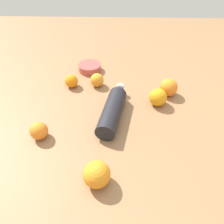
% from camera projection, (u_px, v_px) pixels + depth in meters
% --- Properties ---
extents(ground_plane, '(2.40, 2.40, 0.00)m').
position_uv_depth(ground_plane, '(114.00, 122.00, 0.86)').
color(ground_plane, olive).
extents(water_bottle, '(0.30, 0.13, 0.07)m').
position_uv_depth(water_bottle, '(113.00, 108.00, 0.87)').
color(water_bottle, black).
rests_on(water_bottle, ground_plane).
extents(orange_0, '(0.07, 0.07, 0.07)m').
position_uv_depth(orange_0, '(158.00, 97.00, 0.92)').
color(orange_0, orange).
rests_on(orange_0, ground_plane).
extents(orange_1, '(0.06, 0.06, 0.06)m').
position_uv_depth(orange_1, '(71.00, 81.00, 1.02)').
color(orange_1, orange).
rests_on(orange_1, ground_plane).
extents(orange_2, '(0.06, 0.06, 0.06)m').
position_uv_depth(orange_2, '(39.00, 131.00, 0.78)').
color(orange_2, orange).
rests_on(orange_2, ground_plane).
extents(orange_3, '(0.06, 0.06, 0.06)m').
position_uv_depth(orange_3, '(97.00, 80.00, 1.03)').
color(orange_3, orange).
rests_on(orange_3, ground_plane).
extents(orange_4, '(0.08, 0.08, 0.08)m').
position_uv_depth(orange_4, '(169.00, 87.00, 0.97)').
color(orange_4, orange).
rests_on(orange_4, ground_plane).
extents(orange_5, '(0.08, 0.08, 0.08)m').
position_uv_depth(orange_5, '(97.00, 174.00, 0.64)').
color(orange_5, orange).
rests_on(orange_5, ground_plane).
extents(ceramic_bowl, '(0.12, 0.12, 0.04)m').
position_uv_depth(ceramic_bowl, '(90.00, 67.00, 1.14)').
color(ceramic_bowl, '#B24C47').
rests_on(ceramic_bowl, ground_plane).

